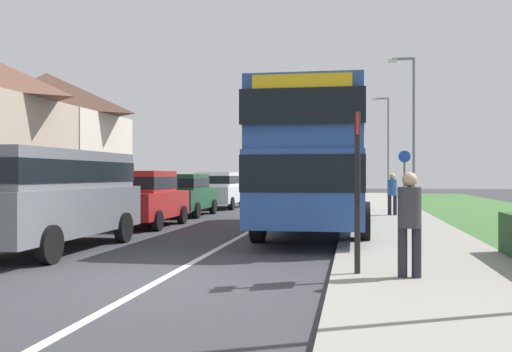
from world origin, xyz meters
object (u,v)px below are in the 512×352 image
at_px(parked_van_grey, 50,191).
at_px(cycle_route_sign, 404,180).
at_px(double_decker_bus, 317,157).
at_px(bus_stop_sign, 357,181).
at_px(pedestrian_at_stop, 410,219).
at_px(street_lamp_far, 386,140).
at_px(parked_car_red, 143,197).
at_px(parked_car_dark_green, 183,193).
at_px(street_lamp_mid, 411,123).
at_px(pedestrian_walking_away, 392,192).
at_px(parked_car_white, 218,189).

bearing_deg(parked_van_grey, cycle_route_sign, 52.01).
xyz_separation_m(double_decker_bus, parked_van_grey, (-5.38, -5.08, -0.86)).
bearing_deg(bus_stop_sign, pedestrian_at_stop, -17.38).
bearing_deg(street_lamp_far, double_decker_bus, -97.88).
xyz_separation_m(parked_car_red, parked_car_dark_green, (-0.21, 4.83, -0.04)).
bearing_deg(double_decker_bus, pedestrian_at_stop, -76.68).
xyz_separation_m(double_decker_bus, pedestrian_at_stop, (1.84, -7.75, -1.17)).
bearing_deg(street_lamp_mid, pedestrian_walking_away, -106.68).
relative_size(bus_stop_sign, street_lamp_mid, 0.39).
xyz_separation_m(parked_car_red, street_lamp_far, (8.60, 22.38, 2.98)).
bearing_deg(street_lamp_far, pedestrian_at_stop, -92.51).
bearing_deg(parked_van_grey, pedestrian_walking_away, 53.83).
relative_size(parked_van_grey, parked_car_white, 1.35).
distance_m(parked_car_red, street_lamp_mid, 12.51).
bearing_deg(parked_car_white, cycle_route_sign, -31.43).
height_order(cycle_route_sign, street_lamp_mid, street_lamp_mid).
height_order(parked_car_white, cycle_route_sign, cycle_route_sign).
bearing_deg(double_decker_bus, street_lamp_mid, 68.95).
xyz_separation_m(double_decker_bus, parked_car_red, (-5.42, 0.59, -1.19)).
bearing_deg(street_lamp_mid, parked_van_grey, -122.18).
height_order(pedestrian_at_stop, cycle_route_sign, cycle_route_sign).
distance_m(cycle_route_sign, street_lamp_mid, 4.25).
bearing_deg(pedestrian_walking_away, parked_car_red, -147.39).
bearing_deg(parked_car_dark_green, parked_car_white, 87.60).
bearing_deg(pedestrian_walking_away, bus_stop_sign, -95.93).
bearing_deg(street_lamp_far, cycle_route_sign, -90.99).
bearing_deg(parked_van_grey, double_decker_bus, 43.34).
height_order(parked_van_grey, bus_stop_sign, bus_stop_sign).
height_order(bus_stop_sign, street_lamp_mid, street_lamp_mid).
bearing_deg(parked_car_white, parked_van_grey, -89.87).
xyz_separation_m(bus_stop_sign, cycle_route_sign, (1.80, 13.01, -0.11)).
relative_size(parked_van_grey, street_lamp_mid, 0.83).
relative_size(cycle_route_sign, street_lamp_far, 0.37).
bearing_deg(street_lamp_mid, street_lamp_far, 91.05).
distance_m(pedestrian_at_stop, bus_stop_sign, 0.97).
relative_size(parked_car_white, pedestrian_walking_away, 2.44).
height_order(double_decker_bus, parked_car_red, double_decker_bus).
height_order(double_decker_bus, street_lamp_far, street_lamp_far).
relative_size(double_decker_bus, street_lamp_mid, 1.52).
bearing_deg(parked_car_red, parked_car_dark_green, 92.46).
distance_m(parked_car_dark_green, pedestrian_at_stop, 15.14).
relative_size(parked_car_red, street_lamp_far, 0.59).
relative_size(bus_stop_sign, cycle_route_sign, 1.03).
distance_m(parked_van_grey, street_lamp_far, 29.45).
relative_size(parked_car_dark_green, cycle_route_sign, 1.66).
distance_m(parked_van_grey, parked_car_white, 15.64).
bearing_deg(pedestrian_at_stop, street_lamp_mid, 84.51).
relative_size(parked_van_grey, street_lamp_far, 0.81).
distance_m(parked_car_white, bus_stop_sign, 19.22).
relative_size(parked_van_grey, parked_car_red, 1.39).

